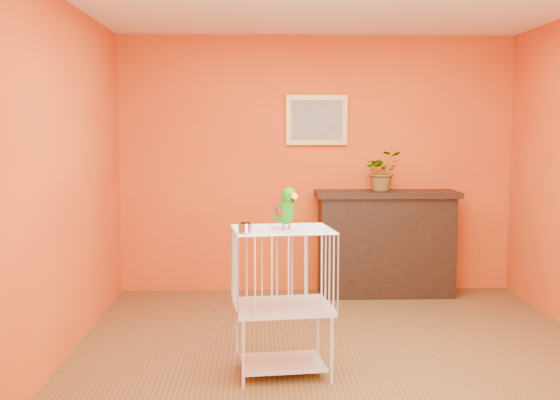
{
  "coord_description": "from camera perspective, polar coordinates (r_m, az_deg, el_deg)",
  "views": [
    {
      "loc": [
        -0.59,
        -4.88,
        1.66
      ],
      "look_at": [
        -0.45,
        -0.31,
        1.19
      ],
      "focal_mm": 45.0,
      "sensor_mm": 36.0,
      "label": 1
    }
  ],
  "objects": [
    {
      "name": "framed_picture",
      "position": [
        7.12,
        3.0,
        6.51
      ],
      "size": [
        0.62,
        0.04,
        0.5
      ],
      "color": "#B68F41",
      "rests_on": "room_shell"
    },
    {
      "name": "feed_cup",
      "position": [
        4.47,
        -2.83,
        -2.28
      ],
      "size": [
        0.09,
        0.09,
        0.06
      ],
      "primitive_type": "cylinder",
      "color": "silver",
      "rests_on": "birdcage"
    },
    {
      "name": "console_cabinet",
      "position": [
        7.09,
        8.58,
        -3.48
      ],
      "size": [
        1.41,
        0.51,
        1.05
      ],
      "color": "black",
      "rests_on": "ground"
    },
    {
      "name": "birdcage",
      "position": [
        4.76,
        0.2,
        -8.08
      ],
      "size": [
        0.7,
        0.57,
        1.0
      ],
      "rotation": [
        0.0,
        0.0,
        0.12
      ],
      "color": "silver",
      "rests_on": "ground"
    },
    {
      "name": "room_shell",
      "position": [
        4.92,
        5.15,
        4.9
      ],
      "size": [
        4.5,
        4.5,
        4.5
      ],
      "color": "#DB5814",
      "rests_on": "ground"
    },
    {
      "name": "ground",
      "position": [
        5.19,
        4.99,
        -12.87
      ],
      "size": [
        4.5,
        4.5,
        0.0
      ],
      "primitive_type": "plane",
      "color": "brown",
      "rests_on": "ground"
    },
    {
      "name": "potted_plant",
      "position": [
        7.04,
        8.28,
        2.0
      ],
      "size": [
        0.4,
        0.44,
        0.31
      ],
      "primitive_type": "imported",
      "rotation": [
        0.0,
        0.0,
        0.11
      ],
      "color": "#26722D",
      "rests_on": "console_cabinet"
    },
    {
      "name": "parrot",
      "position": [
        4.62,
        0.53,
        -0.66
      ],
      "size": [
        0.18,
        0.24,
        0.28
      ],
      "rotation": [
        0.0,
        0.0,
        0.52
      ],
      "color": "#59544C",
      "rests_on": "birdcage"
    }
  ]
}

